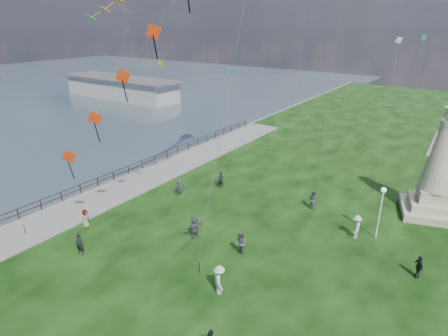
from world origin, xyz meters
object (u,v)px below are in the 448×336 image
Objects in this scene: person_2 at (219,280)px; statue at (438,176)px; person_5 at (179,187)px; person_1 at (240,244)px; person_6 at (221,180)px; person_8 at (356,227)px; person_7 at (313,199)px; pier_pavilion at (121,88)px; person_10 at (86,219)px; lamppost at (382,202)px; person_11 at (195,227)px; person_0 at (80,244)px; person_9 at (418,267)px.

statue is at bearing -72.55° from person_2.
person_1 is at bearing -109.46° from person_5.
person_5 is at bearing -141.34° from person_6.
person_2 is at bearing -34.00° from person_8.
person_7 is at bearing -12.98° from person_6.
pier_pavilion reaches higher than person_10.
person_10 is (-13.70, -13.41, -0.10)m from person_7.
lamppost is 2.38× the size of person_11.
person_1 reaches higher than person_5.
person_6 is 0.95× the size of person_7.
statue is at bearing -18.48° from pier_pavilion.
lamppost is at bearing 81.90° from person_1.
person_6 is (-15.03, 0.75, -2.22)m from lamppost.
person_0 is 19.32m from person_7.
pier_pavilion reaches higher than person_2.
person_1 reaches higher than person_10.
person_5 is 0.98× the size of person_6.
statue is 10.33m from person_9.
statue is 5.19× the size of person_11.
lamppost reaches higher than person_11.
person_5 is 7.70m from person_11.
person_5 is 0.93× the size of person_11.
person_2 is 13.68m from person_7.
lamppost is at bearing -22.36° from person_6.
statue reaches higher than person_9.
pier_pavilion is 16.86× the size of person_7.
person_7 is 1.13× the size of person_10.
person_9 is 24.39m from person_10.
person_11 is (-5.15, 4.02, -0.06)m from person_2.
person_10 is at bearing -69.34° from person_8.
person_1 is 11.14m from person_5.
person_2 reaches higher than person_9.
statue is 5.21× the size of person_7.
statue is 18.97m from person_6.
person_6 is (45.90, -27.18, -0.99)m from pier_pavilion.
person_1 is at bearing 101.65° from person_7.
person_11 is (-14.80, -4.53, 0.11)m from person_9.
person_10 is at bearing 172.49° from person_5.
pier_pavilion is at bearing 7.48° from person_2.
person_5 is at bearing -170.57° from lamppost.
person_5 is 0.94× the size of person_7.
pier_pavilion is 17.93× the size of person_0.
person_9 is at bearing -102.81° from statue.
person_6 is 1.08× the size of person_10.
person_2 is 13.29m from person_10.
pier_pavilion is at bearing 61.84° from person_5.
lamppost reaches higher than person_5.
person_1 reaches higher than person_7.
person_10 is 0.88× the size of person_11.
person_10 is at bearing -43.82° from person_11.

